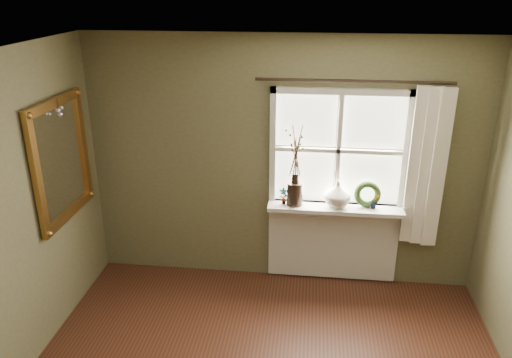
{
  "coord_description": "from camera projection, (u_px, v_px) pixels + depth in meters",
  "views": [
    {
      "loc": [
        0.29,
        -2.52,
        3.06
      ],
      "look_at": [
        -0.19,
        1.55,
        1.41
      ],
      "focal_mm": 35.0,
      "sensor_mm": 36.0,
      "label": 1
    }
  ],
  "objects": [
    {
      "name": "gilt_mirror",
      "position": [
        61.0,
        160.0,
        4.52
      ],
      "size": [
        0.1,
        0.95,
        1.13
      ],
      "color": "white",
      "rests_on": "wall_left"
    },
    {
      "name": "window_apron",
      "position": [
        332.0,
        241.0,
        5.32
      ],
      "size": [
        1.36,
        0.04,
        0.88
      ],
      "primitive_type": "cube",
      "color": "silver",
      "rests_on": "ground"
    },
    {
      "name": "wall_back",
      "position": [
        283.0,
        163.0,
        5.13
      ],
      "size": [
        4.0,
        0.1,
        2.6
      ],
      "primitive_type": "cube",
      "color": "brown",
      "rests_on": "ground"
    },
    {
      "name": "window_frame",
      "position": [
        338.0,
        150.0,
        4.94
      ],
      "size": [
        1.36,
        0.06,
        1.24
      ],
      "color": "silver",
      "rests_on": "wall_back"
    },
    {
      "name": "cream_vase",
      "position": [
        338.0,
        194.0,
        4.99
      ],
      "size": [
        0.27,
        0.27,
        0.27
      ],
      "primitive_type": "imported",
      "rotation": [
        0.0,
        0.0,
        0.03
      ],
      "color": "beige",
      "rests_on": "window_sill"
    },
    {
      "name": "dark_jug",
      "position": [
        295.0,
        194.0,
        5.04
      ],
      "size": [
        0.19,
        0.19,
        0.24
      ],
      "primitive_type": "cylinder",
      "rotation": [
        0.0,
        0.0,
        0.19
      ],
      "color": "black",
      "rests_on": "window_sill"
    },
    {
      "name": "curtain_rod",
      "position": [
        354.0,
        81.0,
        4.61
      ],
      "size": [
        1.84,
        0.03,
        0.03
      ],
      "primitive_type": "cylinder",
      "rotation": [
        0.0,
        1.57,
        0.0
      ],
      "color": "black",
      "rests_on": "wall_back"
    },
    {
      "name": "window_sill",
      "position": [
        335.0,
        208.0,
        5.05
      ],
      "size": [
        1.36,
        0.26,
        0.04
      ],
      "primitive_type": "cube",
      "color": "silver",
      "rests_on": "wall_back"
    },
    {
      "name": "wreath",
      "position": [
        367.0,
        197.0,
        5.01
      ],
      "size": [
        0.27,
        0.12,
        0.28
      ],
      "primitive_type": "torus",
      "rotation": [
        1.36,
        0.0,
        -0.01
      ],
      "color": "#2A411C",
      "rests_on": "window_sill"
    },
    {
      "name": "potted_plant_right",
      "position": [
        375.0,
        201.0,
        4.97
      ],
      "size": [
        0.09,
        0.07,
        0.16
      ],
      "primitive_type": "imported",
      "rotation": [
        0.0,
        0.0,
        0.02
      ],
      "color": "#2A411C",
      "rests_on": "window_sill"
    },
    {
      "name": "ceiling",
      "position": [
        258.0,
        76.0,
        2.52
      ],
      "size": [
        4.5,
        4.5,
        0.0
      ],
      "primitive_type": "plane",
      "color": "silver",
      "rests_on": "ground"
    },
    {
      "name": "curtain",
      "position": [
        426.0,
        168.0,
        4.8
      ],
      "size": [
        0.36,
        0.12,
        1.59
      ],
      "primitive_type": "cube",
      "color": "silver",
      "rests_on": "wall_back"
    },
    {
      "name": "potted_plant_left",
      "position": [
        284.0,
        196.0,
        5.07
      ],
      "size": [
        0.1,
        0.08,
        0.17
      ],
      "primitive_type": "imported",
      "rotation": [
        0.0,
        0.0,
        0.18
      ],
      "color": "#2A411C",
      "rests_on": "window_sill"
    }
  ]
}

